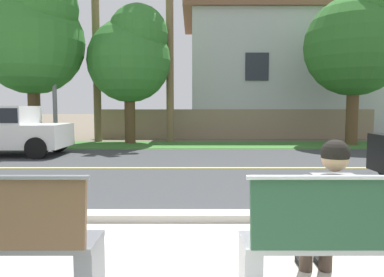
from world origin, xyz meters
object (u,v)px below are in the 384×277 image
at_px(seated_person_grey, 329,208).
at_px(shade_tree_centre, 359,38).
at_px(shade_tree_far_left, 34,34).
at_px(shade_tree_left, 131,55).
at_px(streetlamp, 54,39).
at_px(bench_right, 355,241).

bearing_deg(seated_person_grey, shade_tree_centre, 64.92).
height_order(shade_tree_far_left, shade_tree_left, shade_tree_far_left).
xyz_separation_m(seated_person_grey, streetlamp, (-6.40, 11.26, 3.43)).
height_order(shade_tree_left, shade_tree_centre, shade_tree_centre).
distance_m(seated_person_grey, shade_tree_far_left, 13.95).
bearing_deg(shade_tree_left, streetlamp, -162.66).
relative_size(seated_person_grey, shade_tree_far_left, 0.19).
bearing_deg(seated_person_grey, shade_tree_left, 106.58).
bearing_deg(shade_tree_left, shade_tree_centre, -3.95).
relative_size(bench_right, streetlamp, 0.25).
xyz_separation_m(bench_right, shade_tree_far_left, (-7.38, 11.53, 3.85)).
relative_size(bench_right, shade_tree_centre, 0.27).
distance_m(bench_right, streetlamp, 13.67).
bearing_deg(bench_right, shade_tree_centre, 65.86).
height_order(bench_right, shade_tree_far_left, shade_tree_far_left).
relative_size(bench_right, shade_tree_left, 0.31).
height_order(streetlamp, shade_tree_far_left, streetlamp).
distance_m(seated_person_grey, shade_tree_centre, 13.18).
height_order(bench_right, shade_tree_centre, shade_tree_centre).
bearing_deg(bench_right, shade_tree_left, 107.01).
bearing_deg(seated_person_grey, bench_right, -48.39).
bearing_deg(seated_person_grey, streetlamp, 119.61).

